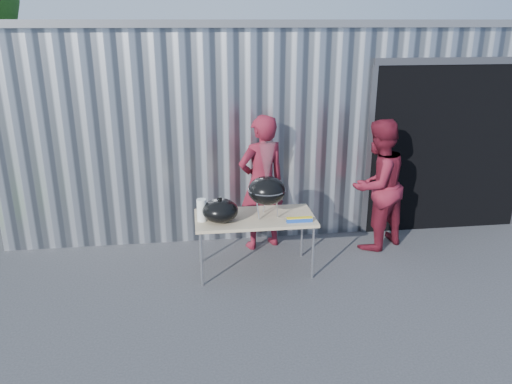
{
  "coord_description": "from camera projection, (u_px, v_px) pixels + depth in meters",
  "views": [
    {
      "loc": [
        -0.51,
        -5.11,
        3.09
      ],
      "look_at": [
        0.27,
        0.75,
        1.05
      ],
      "focal_mm": 35.0,
      "sensor_mm": 36.0,
      "label": 1
    }
  ],
  "objects": [
    {
      "name": "grill_lid",
      "position": [
        220.0,
        210.0,
        6.08
      ],
      "size": [
        0.44,
        0.44,
        0.32
      ],
      "color": "black",
      "rests_on": "folding_table"
    },
    {
      "name": "kettle_grill",
      "position": [
        267.0,
        185.0,
        6.15
      ],
      "size": [
        0.48,
        0.48,
        0.95
      ],
      "color": "black",
      "rests_on": "folding_table"
    },
    {
      "name": "paper_towels",
      "position": [
        202.0,
        210.0,
        6.1
      ],
      "size": [
        0.12,
        0.12,
        0.28
      ],
      "primitive_type": "cylinder",
      "color": "white",
      "rests_on": "folding_table"
    },
    {
      "name": "foil_box",
      "position": [
        299.0,
        220.0,
        6.1
      ],
      "size": [
        0.32,
        0.06,
        0.06
      ],
      "color": "#1944A5",
      "rests_on": "folding_table"
    },
    {
      "name": "person_bystander",
      "position": [
        377.0,
        185.0,
        6.92
      ],
      "size": [
        1.12,
        1.05,
        1.85
      ],
      "primitive_type": "imported",
      "rotation": [
        0.0,
        0.0,
        3.66
      ],
      "color": "maroon",
      "rests_on": "ground"
    },
    {
      "name": "building",
      "position": [
        263.0,
        104.0,
        9.77
      ],
      "size": [
        8.2,
        6.2,
        3.1
      ],
      "color": "silver",
      "rests_on": "ground"
    },
    {
      "name": "white_tub",
      "position": [
        210.0,
        209.0,
        6.38
      ],
      "size": [
        0.2,
        0.15,
        0.1
      ],
      "primitive_type": "cube",
      "color": "white",
      "rests_on": "folding_table"
    },
    {
      "name": "ground",
      "position": [
        242.0,
        298.0,
        5.86
      ],
      "size": [
        80.0,
        80.0,
        0.0
      ],
      "primitive_type": "plane",
      "color": "#38383B"
    },
    {
      "name": "person_cook",
      "position": [
        262.0,
        183.0,
        6.91
      ],
      "size": [
        0.81,
        0.67,
        1.91
      ],
      "primitive_type": "imported",
      "rotation": [
        0.0,
        0.0,
        3.49
      ],
      "color": "maroon",
      "rests_on": "ground"
    },
    {
      "name": "folding_table",
      "position": [
        255.0,
        220.0,
        6.29
      ],
      "size": [
        1.5,
        0.75,
        0.75
      ],
      "color": "tan",
      "rests_on": "ground"
    }
  ]
}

